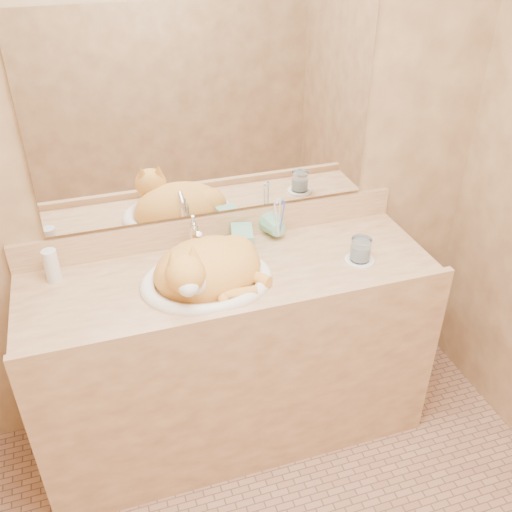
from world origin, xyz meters
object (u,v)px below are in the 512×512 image
object	(u,v)px
sink_basin	(206,265)
soap_dispenser	(243,236)
toothbrush_cup	(279,231)
water_glass	(361,249)
vanity_counter	(234,357)
cat	(206,267)

from	to	relation	value
sink_basin	soap_dispenser	distance (m)	0.22
toothbrush_cup	water_glass	distance (m)	0.35
soap_dispenser	water_glass	xyz separation A→B (m)	(0.43, -0.17, -0.04)
vanity_counter	sink_basin	xyz separation A→B (m)	(-0.10, -0.02, 0.50)
soap_dispenser	water_glass	bearing A→B (deg)	-9.39
vanity_counter	sink_basin	distance (m)	0.51
vanity_counter	cat	bearing A→B (deg)	-168.30
sink_basin	soap_dispenser	bearing A→B (deg)	33.70
cat	soap_dispenser	distance (m)	0.22
water_glass	toothbrush_cup	bearing A→B (deg)	136.51
sink_basin	soap_dispenser	xyz separation A→B (m)	(0.18, 0.13, 0.02)
cat	toothbrush_cup	xyz separation A→B (m)	(0.36, 0.19, -0.02)
toothbrush_cup	water_glass	xyz separation A→B (m)	(0.25, -0.24, 0.01)
sink_basin	water_glass	world-z (taller)	sink_basin
cat	water_glass	bearing A→B (deg)	-9.78
sink_basin	toothbrush_cup	size ratio (longest dim) A/B	4.58
vanity_counter	water_glass	xyz separation A→B (m)	(0.51, -0.07, 0.48)
sink_basin	toothbrush_cup	distance (m)	0.40
sink_basin	vanity_counter	bearing A→B (deg)	10.27
vanity_counter	water_glass	distance (m)	0.70
toothbrush_cup	water_glass	bearing A→B (deg)	-43.49
sink_basin	cat	size ratio (longest dim) A/B	1.18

